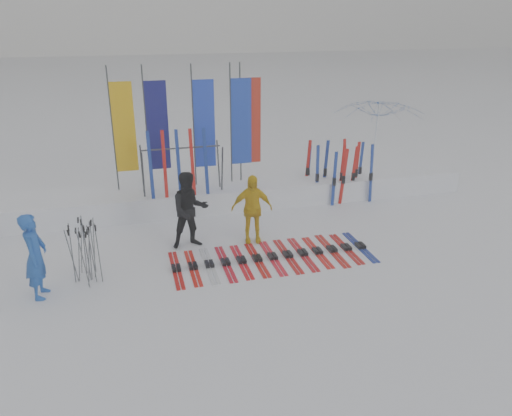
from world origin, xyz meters
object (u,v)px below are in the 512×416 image
object	(u,v)px
person_yellow	(252,209)
ski_rack	(182,163)
tent_canopy	(377,138)
person_blue	(35,256)
person_black	(190,210)
ski_row	(272,257)

from	to	relation	value
person_yellow	ski_rack	size ratio (longest dim) A/B	0.79
tent_canopy	ski_rack	xyz separation A→B (m)	(-6.42, -1.67, 0.12)
person_blue	person_black	bearing A→B (deg)	-58.08
person_yellow	tent_canopy	xyz separation A→B (m)	(5.12, 3.82, 0.46)
person_yellow	tent_canopy	bearing A→B (deg)	44.41
tent_canopy	ski_row	world-z (taller)	tent_canopy
ski_rack	person_black	bearing A→B (deg)	-92.97
person_blue	ski_row	world-z (taller)	person_blue
person_blue	tent_canopy	xyz separation A→B (m)	(9.56, 5.14, 0.44)
person_yellow	ski_rack	bearing A→B (deg)	128.81
person_blue	person_yellow	distance (m)	4.63
person_black	ski_rack	size ratio (longest dim) A/B	0.86
person_black	person_yellow	size ratio (longest dim) A/B	1.09
tent_canopy	ski_row	size ratio (longest dim) A/B	0.65
ski_row	ski_rack	world-z (taller)	ski_rack
person_yellow	ski_row	xyz separation A→B (m)	(0.20, -0.97, -0.77)
tent_canopy	ski_rack	size ratio (longest dim) A/B	1.38
person_blue	tent_canopy	world-z (taller)	tent_canopy
person_black	ski_row	distance (m)	2.10
person_blue	ski_row	distance (m)	4.71
person_black	tent_canopy	xyz separation A→B (m)	(6.52, 3.72, 0.39)
person_black	ski_row	world-z (taller)	person_black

